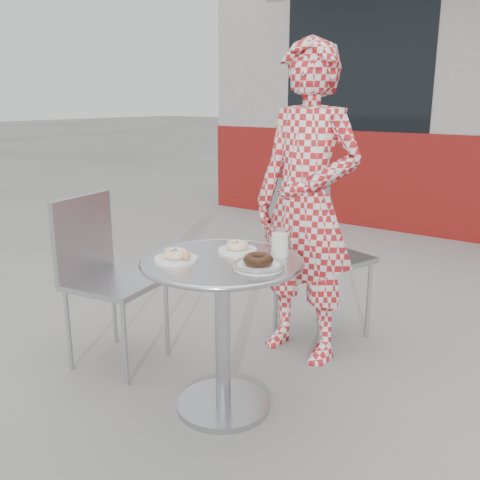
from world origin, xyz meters
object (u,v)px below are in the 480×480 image
Objects in this scene: plate_far at (237,248)px; plate_near at (176,256)px; bistro_table at (222,298)px; plate_checker at (258,264)px; chair_left at (116,314)px; milk_cup at (280,244)px; seated_person at (306,205)px; chair_far at (320,289)px.

plate_near is (-0.12, -0.26, 0.00)m from plate_far.
bistro_table is 0.26m from plate_checker.
chair_left is at bearing 166.82° from plate_near.
plate_checker is 1.72× the size of milk_cup.
milk_cup is (0.17, -0.50, -0.07)m from seated_person.
milk_cup reaches higher than plate_near.
seated_person is (0.03, -0.23, 0.53)m from chair_far.
chair_far is 1.13m from plate_near.
plate_near is 0.87× the size of plate_checker.
chair_far reaches higher than chair_left.
chair_far is 1.13m from chair_left.
plate_far is at bearing 107.20° from chair_far.
bistro_table is at bearing -179.91° from plate_checker.
chair_left reaches higher than milk_cup.
plate_checker is at bearing -84.46° from milk_cup.
plate_far is 0.25m from plate_checker.
plate_near is at bearing -114.51° from plate_far.
plate_far is 0.95× the size of plate_near.
chair_left is 0.73m from plate_near.
plate_checker reaches higher than plate_near.
chair_left is (-0.68, -0.91, -0.02)m from chair_far.
plate_checker is (0.18, -0.68, -0.11)m from seated_person.
bistro_table is 0.80× the size of chair_left.
seated_person reaches higher than chair_far.
chair_far is at bearing -47.32° from chair_left.
seated_person is 0.56m from plate_far.
seated_person is 0.53m from milk_cup.
bistro_table is 0.33m from milk_cup.
seated_person reaches higher than milk_cup.
plate_near reaches higher than bistro_table.
bistro_table is 0.26m from plate_near.
chair_left is at bearing 179.35° from plate_checker.
chair_far is 0.89m from milk_cup.
chair_far reaches higher than plate_near.
milk_cup is at bearing -89.58° from chair_left.
plate_far is 0.82× the size of plate_checker.
milk_cup is (0.19, -0.74, 0.46)m from chair_far.
plate_checker is at bearing -33.37° from plate_far.
plate_near is at bearing -139.17° from bistro_table.
plate_near is (-0.14, -0.81, -0.10)m from seated_person.
chair_left is 4.81× the size of plate_near.
plate_near is at bearing 100.64° from chair_far.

